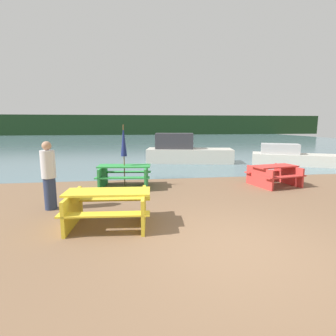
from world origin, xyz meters
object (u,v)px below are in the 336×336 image
object	(u,v)px
picnic_table_yellow	(108,204)
boat_second	(292,157)
umbrella_navy	(124,141)
picnic_table_green	(125,174)
boat	(186,152)
picnic_table_red	(274,174)
person	(49,176)

from	to	relation	value
picnic_table_yellow	boat_second	size ratio (longest dim) A/B	0.42
boat_second	umbrella_navy	bearing A→B (deg)	-129.64
picnic_table_green	boat	size ratio (longest dim) A/B	0.38
picnic_table_red	person	distance (m)	7.46
picnic_table_red	umbrella_navy	size ratio (longest dim) A/B	0.83
picnic_table_yellow	boat_second	bearing A→B (deg)	39.05
picnic_table_yellow	boat	xyz separation A→B (m)	(3.67, 9.21, 0.15)
picnic_table_green	boat_second	distance (m)	9.81
boat	boat_second	world-z (taller)	boat
picnic_table_green	picnic_table_red	bearing A→B (deg)	-5.16
boat_second	person	xyz separation A→B (m)	(-10.84, -6.16, 0.47)
picnic_table_green	umbrella_navy	size ratio (longest dim) A/B	0.89
umbrella_navy	person	bearing A→B (deg)	-130.65
picnic_table_yellow	boat_second	world-z (taller)	boat_second
picnic_table_yellow	person	xyz separation A→B (m)	(-1.60, 1.33, 0.43)
picnic_table_yellow	picnic_table_green	size ratio (longest dim) A/B	0.99
picnic_table_red	boat_second	size ratio (longest dim) A/B	0.40
boat	boat_second	bearing A→B (deg)	-5.42
picnic_table_red	picnic_table_green	distance (m)	5.40
picnic_table_yellow	umbrella_navy	world-z (taller)	umbrella_navy
picnic_table_green	umbrella_navy	bearing A→B (deg)	0.00
umbrella_navy	boat	size ratio (longest dim) A/B	0.43
picnic_table_green	boat	xyz separation A→B (m)	(3.39, 5.69, 0.14)
boat_second	person	distance (m)	12.48
boat	boat_second	xyz separation A→B (m)	(5.57, -1.72, -0.19)
person	picnic_table_green	bearing A→B (deg)	49.35
picnic_table_green	person	xyz separation A→B (m)	(-1.87, -2.18, 0.42)
picnic_table_yellow	umbrella_navy	bearing A→B (deg)	85.54
picnic_table_red	picnic_table_green	world-z (taller)	picnic_table_green
picnic_table_green	boat_second	size ratio (longest dim) A/B	0.42
picnic_table_yellow	boat_second	distance (m)	11.90
picnic_table_red	boat	bearing A→B (deg)	107.82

